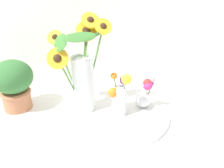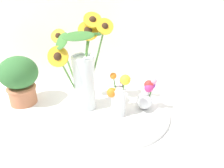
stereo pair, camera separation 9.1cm
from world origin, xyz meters
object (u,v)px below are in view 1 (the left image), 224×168
Objects in this scene: vase_small_center at (119,96)px; vase_bulb_right at (145,94)px; serving_tray at (112,112)px; mason_jar_sunflowers at (82,73)px; potted_plant at (14,83)px.

vase_bulb_right is at bearing 19.89° from vase_small_center.
serving_tray is 1.22× the size of mason_jar_sunflowers.
vase_small_center is 0.14m from vase_bulb_right.
vase_small_center is at bearing -53.01° from serving_tray.
potted_plant reaches higher than vase_bulb_right.
mason_jar_sunflowers is at bearing -13.78° from potted_plant.
mason_jar_sunflowers reaches higher than serving_tray.
serving_tray is at bearing -16.14° from mason_jar_sunflowers.
vase_small_center reaches higher than vase_bulb_right.
mason_jar_sunflowers is 1.78× the size of potted_plant.
mason_jar_sunflowers reaches higher than potted_plant.
vase_bulb_right is (0.27, -0.02, -0.11)m from mason_jar_sunflowers.
potted_plant is (-0.58, 0.10, 0.05)m from vase_bulb_right.
potted_plant is at bearing 162.31° from vase_small_center.
vase_small_center reaches higher than serving_tray.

